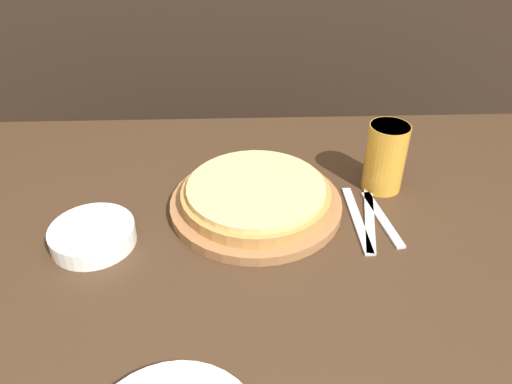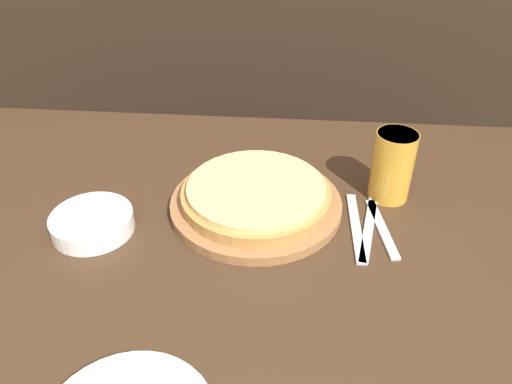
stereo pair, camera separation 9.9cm
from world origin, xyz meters
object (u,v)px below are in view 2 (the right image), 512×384
beer_glass (393,163)px  side_bowl (92,223)px  pizza_on_board (256,198)px  dinner_knife (369,227)px  spoon (382,228)px  fork (356,227)px

beer_glass → side_bowl: beer_glass is taller
pizza_on_board → dinner_knife: pizza_on_board is taller
beer_glass → spoon: beer_glass is taller
dinner_knife → spoon: size_ratio=1.17×
beer_glass → fork: bearing=-123.0°
dinner_knife → spoon: 0.03m
pizza_on_board → dinner_knife: 0.23m
side_bowl → fork: 0.51m
pizza_on_board → side_bowl: bearing=-162.4°
spoon → pizza_on_board: bearing=169.2°
dinner_knife → spoon: bearing=0.0°
beer_glass → spoon: (-0.02, -0.11, -0.08)m
side_bowl → spoon: 0.56m
pizza_on_board → side_bowl: pizza_on_board is taller
side_bowl → fork: bearing=5.7°
beer_glass → side_bowl: 0.60m
pizza_on_board → dinner_knife: size_ratio=1.65×
fork → dinner_knife: 0.03m
beer_glass → fork: 0.16m
side_bowl → fork: (0.50, 0.05, -0.02)m
beer_glass → dinner_knife: 0.15m
pizza_on_board → spoon: size_ratio=1.93×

